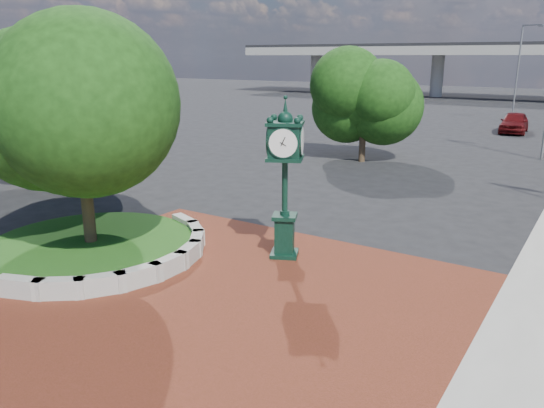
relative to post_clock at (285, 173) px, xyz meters
The scene contains 10 objects.
ground 3.91m from the post_clock, 91.68° to the right, with size 200.00×200.00×0.00m, color black.
plaza 4.69m from the post_clock, 91.26° to the right, with size 12.00×12.00×0.04m, color #602816.
planter_wall 4.66m from the post_clock, 133.56° to the right, with size 2.96×6.77×0.54m.
grass_bed 6.33m from the post_clock, 149.99° to the right, with size 6.10×6.10×0.40m, color #1F4C15.
tree_planter 5.99m from the post_clock, 149.99° to the right, with size 5.20×5.20×6.33m.
tree_northwest 13.34m from the post_clock, behind, with size 5.60×5.60×6.93m.
tree_street 15.62m from the post_clock, 105.18° to the left, with size 4.40×4.40×5.45m.
post_clock is the anchor object (origin of this frame).
parked_car 32.43m from the post_clock, 87.98° to the left, with size 1.90×4.71×1.61m, color #500B0D.
street_lamp_far 39.80m from the post_clock, 90.00° to the left, with size 1.83×0.75×8.40m.
Camera 1 is at (7.85, -9.76, 5.81)m, focal length 35.00 mm.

